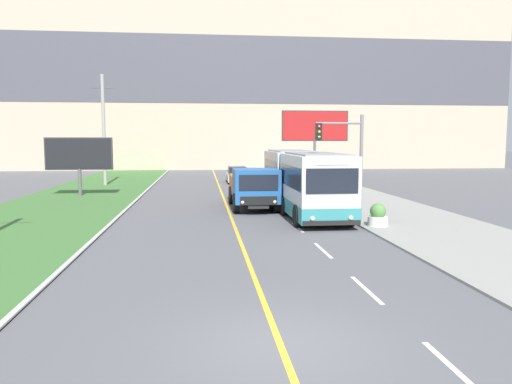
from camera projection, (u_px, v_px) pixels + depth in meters
name	position (u px, v px, depth m)	size (l,w,h in m)	color
ground_plane	(280.00, 345.00, 9.39)	(300.00, 300.00, 0.00)	#56565B
lane_marking_centre	(280.00, 303.00, 11.77)	(2.88, 140.00, 0.01)	gold
apartment_block_background	(211.00, 78.00, 66.79)	(80.00, 8.04, 24.25)	#BCAD93
city_bus	(302.00, 181.00, 26.92)	(2.69, 12.63, 3.22)	silver
dump_truck	(254.00, 188.00, 27.45)	(2.47, 6.96, 2.31)	black
car_distant	(237.00, 175.00, 44.98)	(1.80, 4.30, 1.45)	silver
utility_pole_far	(104.00, 130.00, 41.91)	(1.80, 0.28, 9.29)	#9E9E99
traffic_light_mast	(346.00, 153.00, 23.32)	(2.28, 0.32, 5.01)	slate
billboard_large	(315.00, 128.00, 45.58)	(6.13, 0.24, 6.50)	#59595B
billboard_small	(79.00, 155.00, 33.93)	(4.49, 0.24, 4.01)	#59595B
planter_round_near	(378.00, 216.00, 21.85)	(0.87, 0.87, 1.00)	silver
planter_round_second	(347.00, 202.00, 26.73)	(0.94, 0.94, 1.04)	silver
planter_round_third	(322.00, 192.00, 31.59)	(0.98, 0.98, 1.03)	silver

